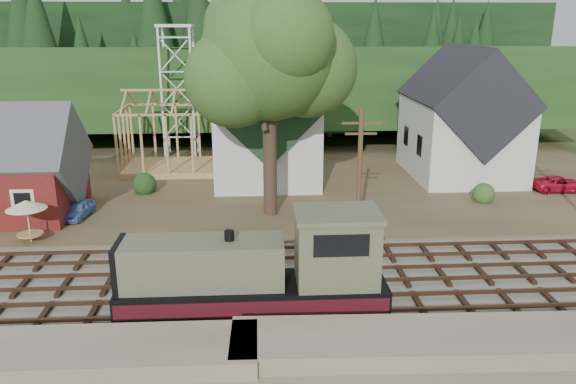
{
  "coord_description": "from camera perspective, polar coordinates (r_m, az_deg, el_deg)",
  "views": [
    {
      "loc": [
        1.03,
        -25.6,
        12.61
      ],
      "look_at": [
        2.94,
        6.0,
        3.0
      ],
      "focal_mm": 35.0,
      "sensor_mm": 36.0,
      "label": 1
    }
  ],
  "objects": [
    {
      "name": "church",
      "position": [
        45.89,
        -2.22,
        7.56
      ],
      "size": [
        8.4,
        15.17,
        13.0
      ],
      "color": "silver",
      "rests_on": "village_flat"
    },
    {
      "name": "car_blue",
      "position": [
        39.23,
        -20.52,
        -1.68
      ],
      "size": [
        1.71,
        3.33,
        1.08
      ],
      "primitive_type": "imported",
      "rotation": [
        0.0,
        0.0,
        -0.14
      ],
      "color": "#6087CF",
      "rests_on": "village_flat"
    },
    {
      "name": "timber_frame",
      "position": [
        49.01,
        -11.69,
        5.55
      ],
      "size": [
        8.2,
        6.2,
        6.99
      ],
      "color": "tan",
      "rests_on": "village_flat"
    },
    {
      "name": "big_tree",
      "position": [
        35.78,
        -1.67,
        13.05
      ],
      "size": [
        10.9,
        8.4,
        14.7
      ],
      "color": "#38281E",
      "rests_on": "village_flat"
    },
    {
      "name": "ridge",
      "position": [
        84.55,
        -4.16,
        8.27
      ],
      "size": [
        80.0,
        20.0,
        12.0
      ],
      "primitive_type": "cube",
      "color": "black",
      "rests_on": "ground"
    },
    {
      "name": "hillside",
      "position": [
        68.77,
        -4.28,
        6.28
      ],
      "size": [
        70.0,
        28.96,
        12.74
      ],
      "primitive_type": "cube",
      "rotation": [
        -0.17,
        0.0,
        0.0
      ],
      "color": "#1E3F19",
      "rests_on": "ground"
    },
    {
      "name": "car_red",
      "position": [
        47.2,
        25.95,
        0.74
      ],
      "size": [
        4.17,
        2.11,
        1.13
      ],
      "primitive_type": "imported",
      "rotation": [
        0.0,
        0.0,
        1.51
      ],
      "color": "red",
      "rests_on": "village_flat"
    },
    {
      "name": "lattice_tower",
      "position": [
        54.12,
        -11.25,
        13.85
      ],
      "size": [
        3.2,
        3.2,
        12.12
      ],
      "color": "silver",
      "rests_on": "village_flat"
    },
    {
      "name": "railroad_bed",
      "position": [
        28.52,
        -5.25,
        -9.25
      ],
      "size": [
        64.0,
        11.0,
        0.16
      ],
      "primitive_type": "cube",
      "color": "#726B5B",
      "rests_on": "ground"
    },
    {
      "name": "telegraph_pole_near",
      "position": [
        32.47,
        7.26,
        1.82
      ],
      "size": [
        2.2,
        0.28,
        8.0
      ],
      "color": "#4C331E",
      "rests_on": "ground"
    },
    {
      "name": "patio_set",
      "position": [
        35.56,
        -25.05,
        -1.35
      ],
      "size": [
        2.27,
        2.27,
        2.53
      ],
      "color": "silver",
      "rests_on": "village_flat"
    },
    {
      "name": "ground",
      "position": [
        28.55,
        -5.24,
        -9.4
      ],
      "size": [
        140.0,
        140.0,
        0.0
      ],
      "primitive_type": "plane",
      "color": "#384C1E",
      "rests_on": "ground"
    },
    {
      "name": "village_flat",
      "position": [
        45.36,
        -4.63,
        0.89
      ],
      "size": [
        64.0,
        26.0,
        0.3
      ],
      "primitive_type": "cube",
      "color": "brown",
      "rests_on": "ground"
    },
    {
      "name": "farmhouse",
      "position": [
        48.34,
        17.27,
        6.91
      ],
      "size": [
        8.4,
        10.8,
        10.6
      ],
      "color": "silver",
      "rests_on": "village_flat"
    },
    {
      "name": "locomotive",
      "position": [
        24.93,
        -2.58,
        -8.13
      ],
      "size": [
        11.63,
        2.91,
        4.66
      ],
      "color": "black",
      "rests_on": "railroad_bed"
    }
  ]
}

